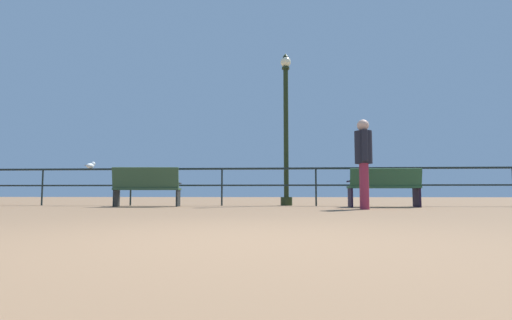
# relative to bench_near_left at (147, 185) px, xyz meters

# --- Properties ---
(ground_plane) EXTENTS (60.00, 60.00, 0.00)m
(ground_plane) POSITION_rel_bench_near_left_xyz_m (2.90, -6.85, -0.51)
(ground_plane) COLOR #886647
(pier_railing) EXTENTS (21.75, 0.05, 0.98)m
(pier_railing) POSITION_rel_bench_near_left_xyz_m (2.90, 0.86, 0.22)
(pier_railing) COLOR black
(pier_railing) RESTS_ON ground_plane
(bench_near_left) EXTENTS (1.60, 0.72, 0.94)m
(bench_near_left) POSITION_rel_bench_near_left_xyz_m (0.00, 0.00, 0.00)
(bench_near_left) COLOR #304D31
(bench_near_left) RESTS_ON ground_plane
(bench_near_right) EXTENTS (1.63, 0.70, 0.89)m
(bench_near_right) POSITION_rel_bench_near_left_xyz_m (5.61, 0.01, -0.01)
(bench_near_right) COLOR #285232
(bench_near_right) RESTS_ON ground_plane
(lamppost_center) EXTENTS (0.31, 0.31, 4.09)m
(lamppost_center) POSITION_rel_bench_near_left_xyz_m (3.36, 1.17, 1.55)
(lamppost_center) COLOR black
(lamppost_center) RESTS_ON ground_plane
(person_by_bench) EXTENTS (0.35, 0.58, 1.82)m
(person_by_bench) POSITION_rel_bench_near_left_xyz_m (4.90, -1.26, 0.54)
(person_by_bench) COLOR maroon
(person_by_bench) RESTS_ON ground_plane
(seagull_on_rail) EXTENTS (0.21, 0.39, 0.18)m
(seagull_on_rail) POSITION_rel_bench_near_left_xyz_m (-1.83, 0.88, 0.55)
(seagull_on_rail) COLOR white
(seagull_on_rail) RESTS_ON pier_railing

